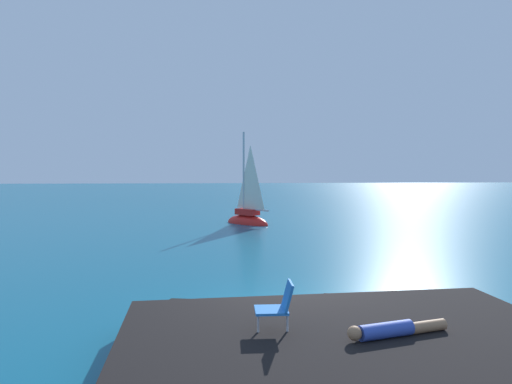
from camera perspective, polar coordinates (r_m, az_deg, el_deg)
The scene contains 7 objects.
ground_plane at distance 10.66m, azimuth 4.23°, elevation -14.34°, with size 160.00×160.00×0.00m, color #0F5675.
shore_ledge at distance 7.94m, azimuth 11.09°, elevation -18.44°, with size 7.22×4.32×0.57m, color black.
boulder_seaward at distance 9.90m, azimuth -10.25°, elevation -15.76°, with size 1.16×0.93×0.64m, color black.
boulder_inland at distance 10.55m, azimuth 13.23°, elevation -14.60°, with size 1.44×1.15×0.79m, color black.
sailboat_near at distance 25.84m, azimuth -1.05°, elevation -3.29°, with size 2.77×2.86×5.66m.
person_sunbather at distance 7.71m, azimuth 16.57°, elevation -15.99°, with size 1.72×0.64×0.25m.
beach_chair at distance 7.54m, azimuth 2.80°, elevation -13.70°, with size 0.60×0.48×0.80m.
Camera 1 is at (-1.46, -10.06, 3.20)m, focal length 32.36 mm.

